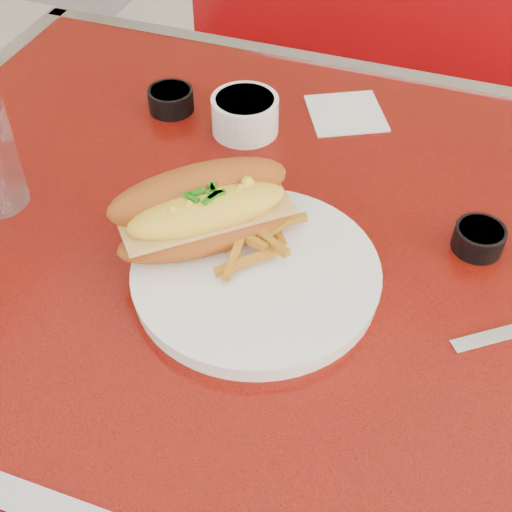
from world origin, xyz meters
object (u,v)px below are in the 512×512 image
(gravy_ramekin, at_px, (245,114))
(sauce_cup_left, at_px, (171,99))
(fork, at_px, (310,246))
(sauce_cup_right, at_px, (479,238))
(dinner_plate, at_px, (256,275))
(mac_hoagie, at_px, (205,210))
(diner_table, at_px, (315,326))
(booth_bench_far, at_px, (402,167))

(gravy_ramekin, bearing_deg, sauce_cup_left, 173.82)
(fork, height_order, sauce_cup_right, sauce_cup_right)
(dinner_plate, relative_size, mac_hoagie, 1.36)
(sauce_cup_right, bearing_deg, dinner_plate, -148.38)
(dinner_plate, height_order, mac_hoagie, mac_hoagie)
(gravy_ramekin, relative_size, sauce_cup_right, 1.71)
(diner_table, height_order, sauce_cup_left, sauce_cup_left)
(booth_bench_far, height_order, fork, booth_bench_far)
(booth_bench_far, relative_size, fork, 8.97)
(diner_table, bearing_deg, booth_bench_far, 90.00)
(booth_bench_far, relative_size, sauce_cup_right, 17.28)
(diner_table, bearing_deg, dinner_plate, -119.57)
(sauce_cup_right, bearing_deg, diner_table, -164.86)
(diner_table, xyz_separation_m, gravy_ramekin, (-0.16, 0.18, 0.19))
(sauce_cup_left, bearing_deg, gravy_ramekin, -6.18)
(fork, bearing_deg, diner_table, -44.28)
(dinner_plate, bearing_deg, mac_hoagie, 156.87)
(fork, xyz_separation_m, sauce_cup_right, (0.18, 0.08, -0.00))
(diner_table, relative_size, sauce_cup_left, 14.73)
(diner_table, height_order, mac_hoagie, mac_hoagie)
(sauce_cup_left, bearing_deg, diner_table, -33.82)
(booth_bench_far, bearing_deg, sauce_cup_left, -114.50)
(mac_hoagie, bearing_deg, gravy_ramekin, 58.36)
(gravy_ramekin, distance_m, sauce_cup_left, 0.12)
(gravy_ramekin, distance_m, sauce_cup_right, 0.36)
(fork, bearing_deg, mac_hoagie, 68.85)
(booth_bench_far, bearing_deg, fork, -90.48)
(dinner_plate, height_order, gravy_ramekin, gravy_ramekin)
(booth_bench_far, relative_size, dinner_plate, 3.90)
(booth_bench_far, bearing_deg, diner_table, -90.00)
(diner_table, bearing_deg, fork, -101.12)
(dinner_plate, distance_m, fork, 0.07)
(mac_hoagie, distance_m, sauce_cup_right, 0.32)
(dinner_plate, distance_m, gravy_ramekin, 0.29)
(fork, distance_m, sauce_cup_right, 0.20)
(dinner_plate, bearing_deg, booth_bench_far, 86.71)
(diner_table, bearing_deg, sauce_cup_right, 15.14)
(dinner_plate, xyz_separation_m, fork, (0.04, 0.06, 0.01))
(mac_hoagie, bearing_deg, fork, -29.49)
(booth_bench_far, height_order, sauce_cup_right, booth_bench_far)
(sauce_cup_left, relative_size, sauce_cup_right, 1.20)
(diner_table, relative_size, mac_hoagie, 5.45)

